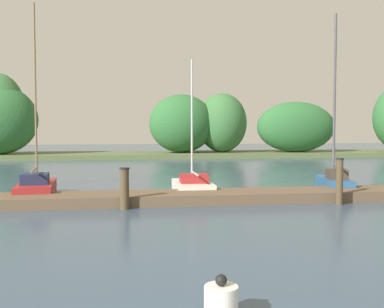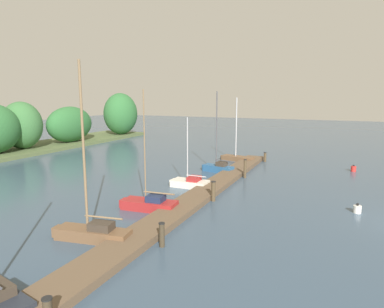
% 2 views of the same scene
% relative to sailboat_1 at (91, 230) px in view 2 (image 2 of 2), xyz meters
% --- Properties ---
extents(dock_pier, '(31.53, 1.80, 0.35)m').
position_rel_sailboat_1_xyz_m(dock_pier, '(8.04, -2.04, -0.32)').
color(dock_pier, brown).
rests_on(dock_pier, ground).
extents(sailboat_1, '(1.53, 3.93, 8.24)m').
position_rel_sailboat_1_xyz_m(sailboat_1, '(0.00, 0.00, 0.00)').
color(sailboat_1, brown).
rests_on(sailboat_1, ground).
extents(sailboat_2, '(1.49, 3.55, 7.04)m').
position_rel_sailboat_1_xyz_m(sailboat_2, '(4.88, -0.17, -0.12)').
color(sailboat_2, maroon).
rests_on(sailboat_2, ground).
extents(sailboat_3, '(1.38, 2.89, 5.13)m').
position_rel_sailboat_1_xyz_m(sailboat_3, '(10.60, -0.24, -0.17)').
color(sailboat_3, silver).
rests_on(sailboat_3, ground).
extents(sailboat_4, '(1.54, 3.27, 7.01)m').
position_rel_sailboat_1_xyz_m(sailboat_4, '(16.24, -0.44, -0.03)').
color(sailboat_4, '#285684').
rests_on(sailboat_4, ground).
extents(sailboat_5, '(1.80, 3.64, 6.47)m').
position_rel_sailboat_1_xyz_m(sailboat_5, '(21.75, -0.52, -0.11)').
color(sailboat_5, brown).
rests_on(sailboat_5, ground).
extents(mooring_piling_1, '(0.28, 0.28, 1.12)m').
position_rel_sailboat_1_xyz_m(mooring_piling_1, '(0.71, -3.38, 0.07)').
color(mooring_piling_1, '#3D3323').
rests_on(mooring_piling_1, ground).
extents(mooring_piling_2, '(0.32, 0.32, 1.30)m').
position_rel_sailboat_1_xyz_m(mooring_piling_2, '(8.04, -3.09, 0.16)').
color(mooring_piling_2, '#4C3D28').
rests_on(mooring_piling_2, ground).
extents(mooring_piling_3, '(0.26, 0.26, 1.54)m').
position_rel_sailboat_1_xyz_m(mooring_piling_3, '(15.04, -3.26, 0.28)').
color(mooring_piling_3, '#4C3D28').
rests_on(mooring_piling_3, ground).
extents(mooring_piling_4, '(0.29, 0.29, 0.97)m').
position_rel_sailboat_1_xyz_m(mooring_piling_4, '(22.62, -3.28, -0.01)').
color(mooring_piling_4, '#4C3D28').
rests_on(mooring_piling_4, ground).
extents(channel_buoy_0, '(0.44, 0.44, 0.59)m').
position_rel_sailboat_1_xyz_m(channel_buoy_0, '(9.25, -11.49, -0.27)').
color(channel_buoy_0, white).
rests_on(channel_buoy_0, ground).
extents(channel_buoy_1, '(0.44, 0.44, 0.64)m').
position_rel_sailboat_1_xyz_m(channel_buoy_1, '(21.23, -11.45, -0.25)').
color(channel_buoy_1, red).
rests_on(channel_buoy_1, ground).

